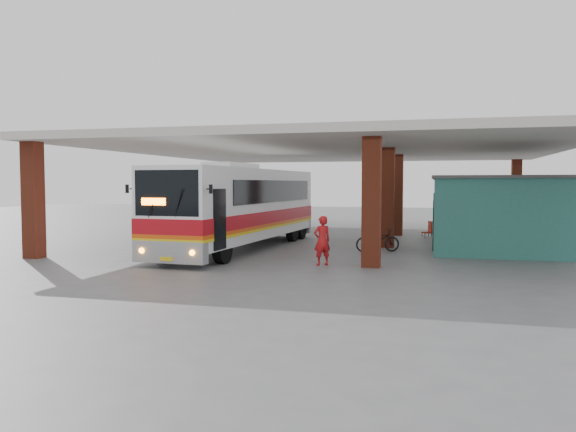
% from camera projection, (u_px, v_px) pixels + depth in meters
% --- Properties ---
extents(ground, '(90.00, 90.00, 0.00)m').
position_uv_depth(ground, '(305.00, 253.00, 22.50)').
color(ground, '#515154').
rests_on(ground, ground).
extents(brick_columns, '(20.10, 21.60, 4.35)m').
position_uv_depth(brick_columns, '(358.00, 197.00, 26.82)').
color(brick_columns, maroon).
rests_on(brick_columns, ground).
extents(canopy_roof, '(21.00, 23.00, 0.30)m').
position_uv_depth(canopy_roof, '(344.00, 150.00, 28.37)').
color(canopy_roof, beige).
rests_on(canopy_roof, brick_columns).
extents(shop_building, '(5.20, 8.20, 3.11)m').
position_uv_depth(shop_building, '(494.00, 212.00, 24.32)').
color(shop_building, '#2B6D63').
rests_on(shop_building, ground).
extents(coach_bus, '(3.34, 12.58, 3.63)m').
position_uv_depth(coach_bus, '(241.00, 207.00, 23.89)').
color(coach_bus, white).
rests_on(coach_bus, ground).
extents(motorcycle, '(1.93, 1.31, 0.96)m').
position_uv_depth(motorcycle, '(378.00, 240.00, 22.94)').
color(motorcycle, black).
rests_on(motorcycle, ground).
extents(pedestrian, '(0.74, 0.70, 1.70)m').
position_uv_depth(pedestrian, '(322.00, 241.00, 19.14)').
color(pedestrian, red).
rests_on(pedestrian, ground).
extents(red_chair, '(0.58, 0.58, 0.84)m').
position_uv_depth(red_chair, '(429.00, 230.00, 29.34)').
color(red_chair, '#AD2412').
rests_on(red_chair, ground).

